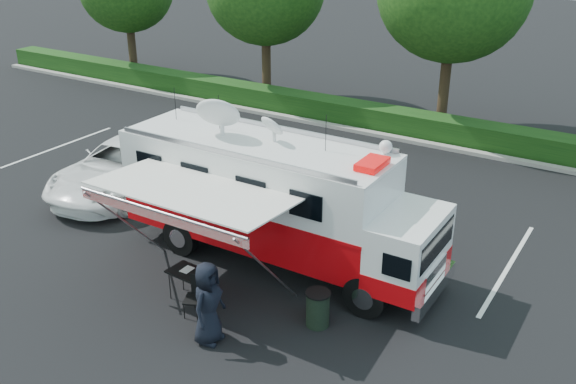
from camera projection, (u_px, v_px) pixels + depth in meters
name	position (u px, v px, depth m)	size (l,w,h in m)	color
ground_plane	(278.00, 261.00, 17.74)	(120.00, 120.00, 0.00)	black
back_border	(479.00, 16.00, 25.12)	(60.00, 6.14, 8.87)	#9E998E
stall_lines	(316.00, 215.00, 20.30)	(24.12, 5.50, 0.01)	silver
command_truck	(276.00, 200.00, 17.02)	(8.96, 2.47, 4.30)	black
awning	(188.00, 196.00, 15.04)	(4.89, 2.53, 2.95)	silver
white_suv	(128.00, 189.00, 22.19)	(2.85, 6.18, 1.72)	white
person	(210.00, 340.00, 14.53)	(0.97, 0.63, 1.98)	black
folding_table	(187.00, 273.00, 15.73)	(0.99, 0.73, 0.81)	black
folding_chair	(198.00, 292.00, 15.17)	(0.66, 0.70, 1.06)	black
trash_bin	(318.00, 309.00, 14.88)	(0.59, 0.59, 0.89)	black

